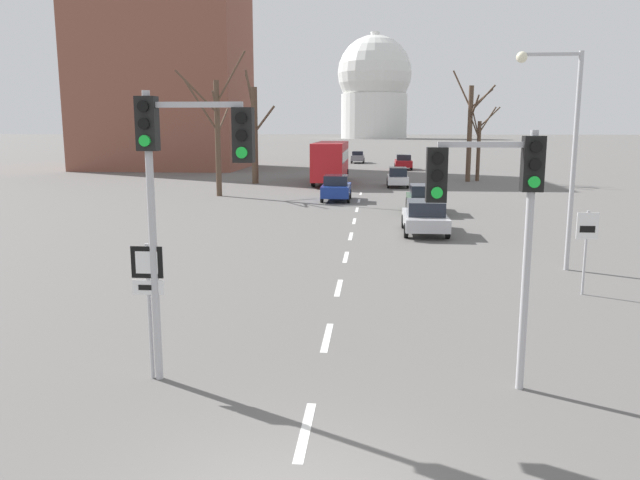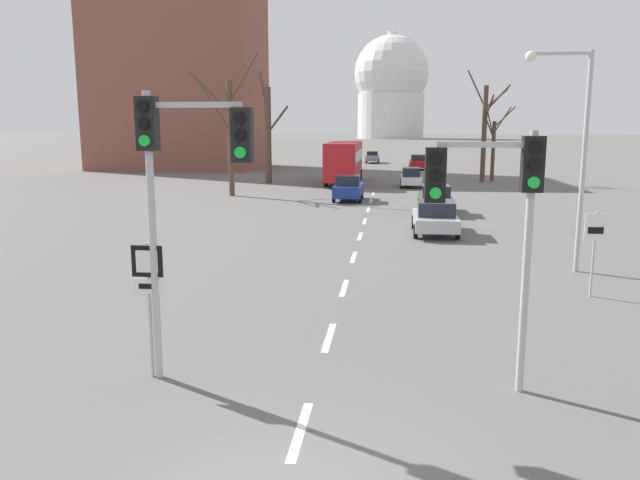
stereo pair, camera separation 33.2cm
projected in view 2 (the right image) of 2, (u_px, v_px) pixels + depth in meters
The scene contains 27 objects.
lane_stripe_0 at pixel (300, 431), 9.91m from camera, with size 0.16×2.00×0.01m, color silver.
lane_stripe_1 at pixel (329, 337), 14.31m from camera, with size 0.16×2.00×0.01m, color silver.
lane_stripe_2 at pixel (344, 288), 18.70m from camera, with size 0.16×2.00×0.01m, color silver.
lane_stripe_3 at pixel (354, 257), 23.10m from camera, with size 0.16×2.00×0.01m, color silver.
lane_stripe_4 at pixel (360, 236), 27.50m from camera, with size 0.16×2.00×0.01m, color silver.
lane_stripe_5 at pixel (365, 221), 31.90m from camera, with size 0.16×2.00×0.01m, color silver.
lane_stripe_6 at pixel (368, 210), 36.29m from camera, with size 0.16×2.00×0.01m, color silver.
lane_stripe_7 at pixel (371, 201), 40.69m from camera, with size 0.16×2.00×0.01m, color silver.
lane_stripe_8 at pixel (373, 194), 45.09m from camera, with size 0.16×2.00×0.01m, color silver.
traffic_signal_near_left at pixel (181, 164), 11.25m from camera, with size 2.10×0.34×5.40m.
traffic_signal_near_right at pixel (496, 197), 10.84m from camera, with size 2.00×0.34×4.71m.
route_sign_post at pixel (148, 286), 11.75m from camera, with size 0.60×0.08×2.64m.
speed_limit_sign at pixel (595, 240), 17.47m from camera, with size 0.60×0.08×2.44m.
street_lamp_right at pixel (572, 136), 20.10m from camera, with size 2.11×0.36×7.15m.
sedan_near_left at pixel (418, 162), 70.17m from camera, with size 1.94×4.34×1.70m.
sedan_near_right at pixel (435, 199), 34.79m from camera, with size 1.83×4.18×1.59m.
sedan_mid_centre at pixel (435, 217), 28.04m from camera, with size 1.97×4.27×1.51m.
sedan_far_left at pixel (411, 177), 49.92m from camera, with size 1.70×4.22×1.57m.
sedan_far_right at pixel (373, 157), 83.17m from camera, with size 1.77×4.22×1.58m.
sedan_distant_centre at pixel (348, 188), 40.66m from camera, with size 1.86×3.89×1.68m.
city_bus at pixel (344, 159), 53.02m from camera, with size 2.66×10.80×3.48m.
bare_tree_left_near at pixel (268, 131), 52.66m from camera, with size 3.17×3.57×9.61m.
bare_tree_right_near at pixel (485, 129), 53.90m from camera, with size 3.50×3.53×9.66m.
bare_tree_left_far at pixel (230, 130), 43.00m from camera, with size 5.14×4.65×9.72m.
bare_tree_right_far at pixel (494, 146), 54.79m from camera, with size 2.63×1.42×6.51m.
capitol_dome at pixel (391, 87), 256.13m from camera, with size 30.28×30.28×42.77m.
apartment_block_left at pixel (179, 49), 71.15m from camera, with size 18.00×14.00×27.01m, color brown.
Camera 2 is at (1.38, -6.92, 4.76)m, focal length 35.00 mm.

